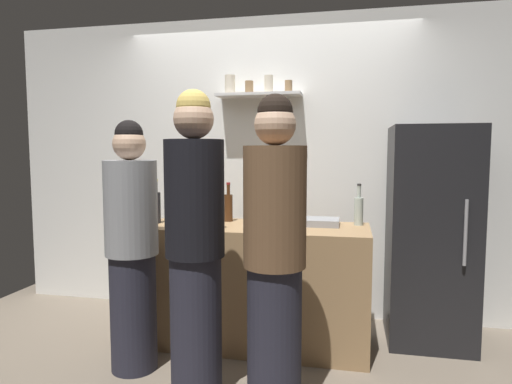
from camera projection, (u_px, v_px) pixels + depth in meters
ground_plane at (234, 376)px, 2.85m from camera, size 5.28×5.28×0.00m
back_wall_assembly at (269, 167)px, 3.95m from camera, size 4.80×0.32×2.60m
refrigerator at (430, 235)px, 3.34m from camera, size 0.61×0.64×1.63m
counter at (256, 284)px, 3.33m from camera, size 1.65×0.63×0.89m
baking_pan at (316, 222)px, 3.31m from camera, size 0.34×0.24×0.05m
utensil_holder at (216, 220)px, 3.17m from camera, size 0.11×0.11×0.22m
wine_bottle_pale_glass at (359, 210)px, 3.30m from camera, size 0.07×0.07×0.31m
wine_bottle_green_glass at (178, 206)px, 3.49m from camera, size 0.07×0.07×0.32m
wine_bottle_amber_glass at (228, 207)px, 3.49m from camera, size 0.07×0.07×0.31m
wine_bottle_dark_glass at (156, 206)px, 3.40m from camera, size 0.07×0.07×0.34m
water_bottle_plastic at (264, 210)px, 3.33m from camera, size 0.10×0.10×0.24m
person_grey_hoodie at (132, 249)px, 2.89m from camera, size 0.34×0.34×1.64m
person_brown_jacket at (275, 257)px, 2.40m from camera, size 0.34×0.34×1.74m
person_blonde at (195, 247)px, 2.55m from camera, size 0.34×0.34×1.79m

